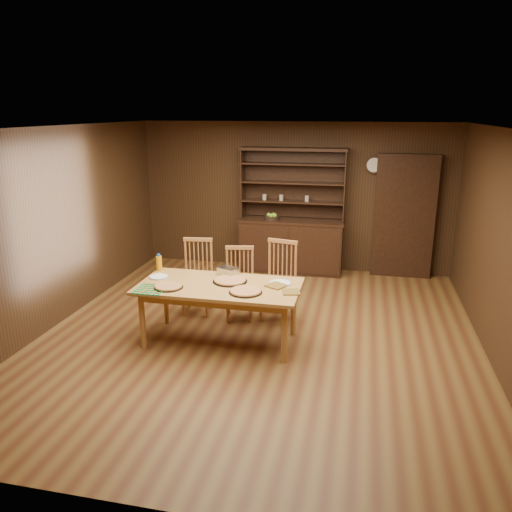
% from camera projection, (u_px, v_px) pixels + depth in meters
% --- Properties ---
extents(floor, '(6.00, 6.00, 0.00)m').
position_uv_depth(floor, '(259.00, 336.00, 6.42)').
color(floor, brown).
rests_on(floor, ground).
extents(room_shell, '(6.00, 6.00, 6.00)m').
position_uv_depth(room_shell, '(259.00, 216.00, 5.97)').
color(room_shell, silver).
rests_on(room_shell, floor).
extents(china_hutch, '(1.84, 0.52, 2.17)m').
position_uv_depth(china_hutch, '(291.00, 239.00, 8.83)').
color(china_hutch, '#331A11').
rests_on(china_hutch, floor).
extents(doorway, '(1.00, 0.18, 2.10)m').
position_uv_depth(doorway, '(404.00, 217.00, 8.45)').
color(doorway, '#331A11').
rests_on(doorway, floor).
extents(wall_clock, '(0.30, 0.05, 0.30)m').
position_uv_depth(wall_clock, '(374.00, 165.00, 8.38)').
color(wall_clock, '#331A11').
rests_on(wall_clock, room_shell).
extents(dining_table, '(1.97, 0.98, 0.75)m').
position_uv_depth(dining_table, '(220.00, 291.00, 6.09)').
color(dining_table, '#AD763C').
rests_on(dining_table, floor).
extents(chair_left, '(0.48, 0.46, 1.06)m').
position_uv_depth(chair_left, '(198.00, 273.00, 7.07)').
color(chair_left, '#C67244').
rests_on(chair_left, floor).
extents(chair_center, '(0.48, 0.46, 1.00)m').
position_uv_depth(chair_center, '(240.00, 281.00, 6.88)').
color(chair_center, '#C67244').
rests_on(chair_center, floor).
extents(chair_right, '(0.53, 0.52, 1.10)m').
position_uv_depth(chair_right, '(280.00, 278.00, 6.83)').
color(chair_right, '#C67244').
rests_on(chair_right, floor).
extents(pizza_left, '(0.35, 0.35, 0.04)m').
position_uv_depth(pizza_left, '(168.00, 286.00, 5.96)').
color(pizza_left, black).
rests_on(pizza_left, dining_table).
extents(pizza_right, '(0.39, 0.39, 0.04)m').
position_uv_depth(pizza_right, '(246.00, 291.00, 5.80)').
color(pizza_right, black).
rests_on(pizza_right, dining_table).
extents(pizza_center, '(0.43, 0.43, 0.04)m').
position_uv_depth(pizza_center, '(230.00, 280.00, 6.17)').
color(pizza_center, black).
rests_on(pizza_center, dining_table).
extents(cooling_rack, '(0.36, 0.36, 0.02)m').
position_uv_depth(cooling_rack, '(151.00, 289.00, 5.89)').
color(cooling_rack, '#0B9850').
rests_on(cooling_rack, dining_table).
extents(plate_left, '(0.25, 0.25, 0.02)m').
position_uv_depth(plate_left, '(159.00, 277.00, 6.34)').
color(plate_left, white).
rests_on(plate_left, dining_table).
extents(plate_right, '(0.28, 0.28, 0.02)m').
position_uv_depth(plate_right, '(280.00, 283.00, 6.10)').
color(plate_right, white).
rests_on(plate_right, dining_table).
extents(foil_dish, '(0.29, 0.25, 0.10)m').
position_uv_depth(foil_dish, '(228.00, 271.00, 6.42)').
color(foil_dish, silver).
rests_on(foil_dish, dining_table).
extents(juice_bottle, '(0.08, 0.08, 0.23)m').
position_uv_depth(juice_bottle, '(159.00, 263.00, 6.58)').
color(juice_bottle, orange).
rests_on(juice_bottle, dining_table).
extents(pot_holder_a, '(0.24, 0.24, 0.01)m').
position_uv_depth(pot_holder_a, '(291.00, 292.00, 5.81)').
color(pot_holder_a, '#B51E14').
rests_on(pot_holder_a, dining_table).
extents(pot_holder_b, '(0.29, 0.29, 0.02)m').
position_uv_depth(pot_holder_b, '(276.00, 286.00, 6.01)').
color(pot_holder_b, '#B51E14').
rests_on(pot_holder_b, dining_table).
extents(fruit_bowl, '(0.27, 0.27, 0.12)m').
position_uv_depth(fruit_bowl, '(272.00, 217.00, 8.73)').
color(fruit_bowl, black).
rests_on(fruit_bowl, china_hutch).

